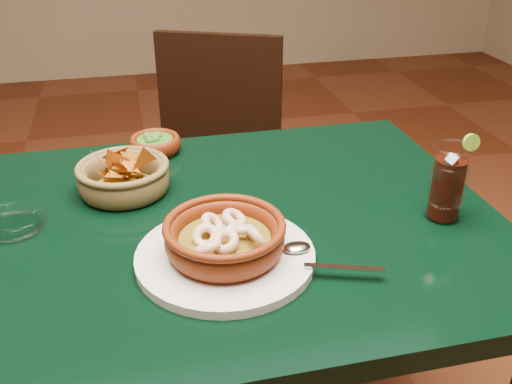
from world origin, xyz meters
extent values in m
cube|color=black|center=(0.00, 0.00, 0.73)|extent=(1.20, 0.80, 0.04)
cylinder|color=black|center=(0.54, 0.34, 0.35)|extent=(0.06, 0.06, 0.71)
cube|color=black|center=(0.14, 0.64, 0.45)|extent=(0.55, 0.55, 0.04)
cylinder|color=black|center=(-0.10, 0.55, 0.22)|extent=(0.04, 0.04, 0.45)
cylinder|color=black|center=(0.23, 0.40, 0.22)|extent=(0.04, 0.04, 0.45)
cylinder|color=black|center=(0.05, 0.88, 0.22)|extent=(0.04, 0.04, 0.45)
cylinder|color=black|center=(0.38, 0.73, 0.22)|extent=(0.04, 0.04, 0.45)
cube|color=black|center=(0.21, 0.81, 0.69)|extent=(0.38, 0.19, 0.44)
cylinder|color=silver|center=(0.06, -0.13, 0.76)|extent=(0.30, 0.30, 0.02)
cylinder|color=#541A07|center=(0.06, -0.13, 0.77)|extent=(0.18, 0.18, 0.01)
torus|color=#541A07|center=(0.06, -0.13, 0.79)|extent=(0.22, 0.22, 0.04)
torus|color=#541A07|center=(0.06, -0.13, 0.82)|extent=(0.20, 0.20, 0.01)
cylinder|color=brown|center=(0.06, -0.13, 0.79)|extent=(0.15, 0.15, 0.01)
torus|color=beige|center=(0.09, -0.13, 0.80)|extent=(0.06, 0.06, 0.04)
torus|color=beige|center=(0.08, -0.10, 0.81)|extent=(0.06, 0.06, 0.04)
torus|color=beige|center=(0.07, -0.12, 0.80)|extent=(0.06, 0.06, 0.04)
torus|color=beige|center=(0.05, -0.11, 0.81)|extent=(0.06, 0.05, 0.05)
torus|color=beige|center=(0.03, -0.14, 0.80)|extent=(0.06, 0.05, 0.05)
torus|color=beige|center=(0.03, -0.17, 0.80)|extent=(0.06, 0.05, 0.05)
torus|color=beige|center=(0.06, -0.16, 0.81)|extent=(0.06, 0.06, 0.04)
torus|color=beige|center=(0.11, -0.16, 0.81)|extent=(0.04, 0.05, 0.06)
cube|color=silver|center=(0.24, -0.22, 0.77)|extent=(0.12, 0.05, 0.00)
ellipsoid|color=silver|center=(0.18, -0.15, 0.77)|extent=(0.05, 0.03, 0.01)
cylinder|color=brown|center=(-0.09, 0.15, 0.75)|extent=(0.16, 0.16, 0.01)
torus|color=brown|center=(-0.09, 0.15, 0.78)|extent=(0.22, 0.22, 0.06)
torus|color=brown|center=(-0.09, 0.15, 0.81)|extent=(0.19, 0.19, 0.01)
cone|color=#AF5C12|center=(-0.12, 0.15, 0.78)|extent=(0.06, 0.07, 0.06)
cone|color=#AF5C12|center=(-0.11, 0.17, 0.81)|extent=(0.09, 0.05, 0.08)
cone|color=#AF5C12|center=(-0.07, 0.16, 0.79)|extent=(0.08, 0.05, 0.09)
cone|color=#AF5C12|center=(-0.09, 0.17, 0.78)|extent=(0.04, 0.09, 0.09)
cone|color=#AF5C12|center=(-0.10, 0.13, 0.81)|extent=(0.08, 0.07, 0.05)
cone|color=#AF5C12|center=(-0.12, 0.16, 0.78)|extent=(0.06, 0.09, 0.06)
cone|color=#AF5C12|center=(-0.06, 0.13, 0.80)|extent=(0.08, 0.09, 0.06)
cone|color=#AF5C12|center=(-0.10, 0.17, 0.82)|extent=(0.06, 0.09, 0.08)
cone|color=#AF5C12|center=(-0.09, 0.15, 0.81)|extent=(0.04, 0.09, 0.09)
cone|color=#AF5C12|center=(-0.09, 0.19, 0.80)|extent=(0.07, 0.08, 0.06)
cone|color=#AF5C12|center=(-0.09, 0.15, 0.80)|extent=(0.06, 0.10, 0.08)
cone|color=#AF5C12|center=(-0.05, 0.13, 0.83)|extent=(0.06, 0.06, 0.08)
cone|color=#AF5C12|center=(-0.09, 0.10, 0.82)|extent=(0.08, 0.06, 0.07)
cone|color=#AF5C12|center=(-0.12, 0.14, 0.78)|extent=(0.09, 0.02, 0.09)
cone|color=#AF5C12|center=(-0.08, 0.15, 0.81)|extent=(0.09, 0.08, 0.06)
cone|color=#AF5C12|center=(-0.07, 0.16, 0.81)|extent=(0.07, 0.07, 0.09)
cone|color=#AF5C12|center=(-0.10, 0.14, 0.81)|extent=(0.07, 0.07, 0.07)
cone|color=#AF5C12|center=(-0.13, 0.15, 0.82)|extent=(0.06, 0.07, 0.07)
cone|color=#AF5C12|center=(-0.11, 0.17, 0.79)|extent=(0.05, 0.09, 0.07)
cone|color=#AF5C12|center=(-0.08, 0.15, 0.79)|extent=(0.06, 0.09, 0.07)
cone|color=#AF5C12|center=(-0.08, 0.17, 0.79)|extent=(0.09, 0.03, 0.09)
cone|color=#AF5C12|center=(-0.08, 0.11, 0.81)|extent=(0.09, 0.08, 0.05)
cone|color=#AF5C12|center=(-0.11, 0.17, 0.82)|extent=(0.09, 0.05, 0.08)
cone|color=#AF5C12|center=(-0.11, 0.15, 0.82)|extent=(0.08, 0.04, 0.09)
cylinder|color=#541A07|center=(-0.02, 0.33, 0.75)|extent=(0.10, 0.10, 0.01)
torus|color=#541A07|center=(-0.02, 0.33, 0.77)|extent=(0.14, 0.14, 0.04)
cylinder|color=#245415|center=(-0.02, 0.33, 0.78)|extent=(0.08, 0.08, 0.01)
sphere|color=#245415|center=(-0.03, 0.31, 0.79)|extent=(0.02, 0.02, 0.02)
sphere|color=#245415|center=(-0.02, 0.32, 0.79)|extent=(0.02, 0.02, 0.02)
sphere|color=#245415|center=(-0.01, 0.34, 0.79)|extent=(0.02, 0.02, 0.02)
sphere|color=#245415|center=(-0.03, 0.34, 0.79)|extent=(0.02, 0.02, 0.02)
sphere|color=#245415|center=(-0.02, 0.33, 0.79)|extent=(0.02, 0.02, 0.02)
cylinder|color=white|center=(0.48, -0.09, 0.75)|extent=(0.07, 0.07, 0.01)
torus|color=white|center=(0.48, -0.09, 0.82)|extent=(0.14, 0.14, 0.08)
cylinder|color=black|center=(0.48, -0.09, 0.81)|extent=(0.06, 0.06, 0.12)
cube|color=silver|center=(0.47, -0.10, 0.87)|extent=(0.03, 0.02, 0.03)
cube|color=silver|center=(0.49, -0.08, 0.86)|extent=(0.02, 0.02, 0.02)
cube|color=silver|center=(0.47, -0.10, 0.88)|extent=(0.03, 0.02, 0.03)
torus|color=white|center=(0.48, -0.09, 0.89)|extent=(0.07, 0.07, 0.00)
cylinder|color=olive|center=(0.52, -0.09, 0.90)|extent=(0.03, 0.01, 0.03)
cylinder|color=white|center=(-0.30, 0.05, 0.75)|extent=(0.11, 0.11, 0.01)
torus|color=white|center=(-0.30, 0.05, 0.77)|extent=(0.13, 0.13, 0.03)
camera|label=1|loc=(-0.07, -0.90, 1.30)|focal=40.00mm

